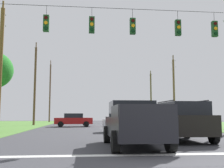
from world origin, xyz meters
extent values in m
cube|color=white|center=(0.00, 3.31, 0.00)|extent=(14.50, 0.45, 0.01)
cube|color=white|center=(0.00, 9.31, 0.00)|extent=(2.50, 0.15, 0.01)
cube|color=white|center=(0.00, 15.74, 0.00)|extent=(2.50, 0.15, 0.01)
cube|color=white|center=(0.00, 22.11, 0.00)|extent=(2.50, 0.15, 0.01)
cube|color=white|center=(0.00, 31.08, 0.00)|extent=(2.50, 0.15, 0.01)
cube|color=white|center=(0.00, 41.10, 0.00)|extent=(2.50, 0.15, 0.01)
cylinder|color=black|center=(0.14, 9.20, 7.53)|extent=(16.98, 0.02, 0.02)
cylinder|color=black|center=(-5.01, 9.20, 7.25)|extent=(0.02, 0.02, 0.57)
cube|color=#19471E|center=(-5.01, 9.20, 6.49)|extent=(0.32, 0.24, 0.95)
cylinder|color=#310503|center=(-5.01, 9.06, 6.78)|extent=(0.20, 0.04, 0.20)
cylinder|color=orange|center=(-5.01, 9.06, 6.48)|extent=(0.20, 0.04, 0.20)
cylinder|color=black|center=(-5.01, 9.06, 6.18)|extent=(0.20, 0.04, 0.20)
cylinder|color=black|center=(-2.44, 9.20, 7.25)|extent=(0.02, 0.02, 0.57)
cube|color=#19471E|center=(-2.44, 9.20, 6.49)|extent=(0.32, 0.24, 0.95)
cylinder|color=#310503|center=(-2.44, 9.06, 6.78)|extent=(0.20, 0.04, 0.20)
cylinder|color=orange|center=(-2.44, 9.06, 6.48)|extent=(0.20, 0.04, 0.20)
cylinder|color=black|center=(-2.44, 9.06, 6.18)|extent=(0.20, 0.04, 0.20)
cylinder|color=black|center=(-0.06, 9.20, 7.25)|extent=(0.02, 0.02, 0.57)
cube|color=#19471E|center=(-0.06, 9.20, 6.49)|extent=(0.32, 0.24, 0.95)
cylinder|color=#310503|center=(-0.06, 9.06, 6.78)|extent=(0.20, 0.04, 0.20)
cylinder|color=orange|center=(-0.06, 9.06, 6.48)|extent=(0.20, 0.04, 0.20)
cylinder|color=black|center=(-0.06, 9.06, 6.18)|extent=(0.20, 0.04, 0.20)
cylinder|color=black|center=(2.67, 9.20, 7.25)|extent=(0.02, 0.02, 0.57)
cube|color=#19471E|center=(2.67, 9.20, 6.49)|extent=(0.32, 0.24, 0.95)
cylinder|color=#310503|center=(2.67, 9.06, 6.78)|extent=(0.20, 0.04, 0.20)
cylinder|color=orange|center=(2.67, 9.06, 6.48)|extent=(0.20, 0.04, 0.20)
cylinder|color=black|center=(2.67, 9.06, 6.18)|extent=(0.20, 0.04, 0.20)
cylinder|color=black|center=(4.94, 9.20, 7.25)|extent=(0.02, 0.02, 0.57)
cube|color=#19471E|center=(4.94, 9.20, 6.49)|extent=(0.32, 0.24, 0.95)
cylinder|color=#310503|center=(4.94, 9.06, 6.78)|extent=(0.20, 0.04, 0.20)
cylinder|color=orange|center=(4.94, 9.06, 6.48)|extent=(0.20, 0.04, 0.20)
cylinder|color=black|center=(4.94, 9.06, 6.18)|extent=(0.20, 0.04, 0.20)
cube|color=black|center=(-0.70, 5.59, 0.82)|extent=(2.01, 5.40, 0.85)
cube|color=black|center=(-0.70, 6.24, 1.60)|extent=(1.85, 1.90, 0.70)
cube|color=black|center=(-1.64, 4.24, 1.48)|extent=(0.10, 2.38, 0.45)
cube|color=black|center=(0.24, 4.24, 1.48)|extent=(0.10, 2.38, 0.45)
cube|color=black|center=(-0.70, 2.94, 1.48)|extent=(1.96, 0.10, 0.45)
cylinder|color=black|center=(-1.70, 7.43, 0.40)|extent=(0.28, 0.80, 0.80)
cylinder|color=black|center=(0.30, 7.43, 0.40)|extent=(0.28, 0.80, 0.80)
cylinder|color=black|center=(-1.70, 3.75, 0.40)|extent=(0.28, 0.80, 0.80)
cylinder|color=black|center=(0.30, 3.76, 0.40)|extent=(0.28, 0.80, 0.80)
cube|color=black|center=(2.19, 7.92, 0.85)|extent=(1.99, 4.82, 0.95)
cube|color=black|center=(2.19, 7.77, 1.66)|extent=(1.83, 3.22, 0.65)
cylinder|color=black|center=(1.34, 7.77, 2.03)|extent=(0.07, 2.72, 0.05)
cylinder|color=black|center=(3.04, 7.78, 2.03)|extent=(0.07, 2.72, 0.05)
cylinder|color=black|center=(1.20, 9.55, 0.38)|extent=(0.27, 0.76, 0.76)
cylinder|color=black|center=(3.15, 9.56, 0.38)|extent=(0.27, 0.76, 0.76)
cylinder|color=black|center=(1.23, 6.28, 0.38)|extent=(0.27, 0.76, 0.76)
cylinder|color=black|center=(3.18, 6.30, 0.38)|extent=(0.27, 0.76, 0.76)
cube|color=silver|center=(0.78, 15.21, 0.67)|extent=(4.36, 1.94, 0.70)
cube|color=black|center=(0.78, 15.21, 1.27)|extent=(2.15, 1.69, 0.50)
cylinder|color=black|center=(2.23, 16.07, 0.32)|extent=(0.65, 0.24, 0.64)
cylinder|color=black|center=(2.17, 14.27, 0.32)|extent=(0.65, 0.24, 0.64)
cylinder|color=black|center=(-0.60, 16.16, 0.32)|extent=(0.65, 0.24, 0.64)
cylinder|color=black|center=(-0.66, 14.36, 0.32)|extent=(0.65, 0.24, 0.64)
cube|color=maroon|center=(-4.06, 25.80, 0.67)|extent=(4.38, 1.99, 0.70)
cube|color=black|center=(-4.06, 25.80, 1.27)|extent=(2.17, 1.71, 0.50)
cylinder|color=black|center=(-2.68, 26.76, 0.32)|extent=(0.65, 0.25, 0.64)
cylinder|color=black|center=(-2.60, 24.96, 0.32)|extent=(0.65, 0.25, 0.64)
cylinder|color=black|center=(-5.51, 26.63, 0.32)|extent=(0.65, 0.25, 0.64)
cylinder|color=black|center=(-5.43, 24.83, 0.32)|extent=(0.65, 0.25, 0.64)
cylinder|color=#B2B7BC|center=(9.47, 16.33, 9.69)|extent=(0.08, 0.08, 0.12)
cylinder|color=brown|center=(9.46, 30.21, 4.52)|extent=(0.27, 0.27, 9.04)
cube|color=brown|center=(9.46, 30.21, 8.64)|extent=(0.12, 0.12, 2.07)
cylinder|color=#B2B7BC|center=(9.46, 31.04, 8.76)|extent=(0.08, 0.08, 0.12)
cylinder|color=#B2B7BC|center=(9.46, 29.38, 8.76)|extent=(0.08, 0.08, 0.12)
cube|color=brown|center=(9.46, 30.21, 7.74)|extent=(0.12, 0.12, 2.19)
cylinder|color=#B2B7BC|center=(9.46, 31.08, 7.86)|extent=(0.08, 0.08, 0.12)
cylinder|color=#B2B7BC|center=(9.46, 29.33, 7.86)|extent=(0.08, 0.08, 0.12)
cylinder|color=brown|center=(9.88, 44.92, 4.66)|extent=(0.27, 0.27, 9.32)
cube|color=brown|center=(9.88, 44.92, 8.92)|extent=(0.12, 0.12, 1.94)
cylinder|color=#B2B7BC|center=(9.88, 45.70, 9.04)|extent=(0.08, 0.08, 0.12)
cylinder|color=#B2B7BC|center=(9.88, 44.15, 9.04)|extent=(0.08, 0.08, 0.12)
cube|color=brown|center=(9.88, 44.92, 8.02)|extent=(0.12, 0.12, 1.89)
cylinder|color=#B2B7BC|center=(9.88, 45.67, 8.14)|extent=(0.08, 0.08, 0.12)
cylinder|color=#B2B7BC|center=(9.88, 44.17, 8.14)|extent=(0.08, 0.08, 0.12)
cylinder|color=brown|center=(-9.41, 15.74, 4.93)|extent=(0.32, 0.32, 9.86)
cube|color=brown|center=(-9.41, 15.74, 9.46)|extent=(0.12, 0.12, 2.01)
cylinder|color=#B2B7BC|center=(-9.41, 16.54, 9.58)|extent=(0.08, 0.08, 0.12)
cylinder|color=#B2B7BC|center=(-9.41, 14.94, 9.58)|extent=(0.08, 0.08, 0.12)
cube|color=brown|center=(-9.41, 15.74, 8.56)|extent=(0.12, 0.12, 2.26)
cylinder|color=#B2B7BC|center=(-9.41, 16.64, 8.68)|extent=(0.08, 0.08, 0.12)
cylinder|color=brown|center=(-9.39, 30.52, 5.20)|extent=(0.29, 0.29, 10.41)
cube|color=brown|center=(-9.39, 30.52, 10.01)|extent=(0.12, 0.12, 2.15)
cylinder|color=#B2B7BC|center=(-9.39, 31.38, 10.13)|extent=(0.08, 0.08, 0.12)
cylinder|color=#B2B7BC|center=(-9.39, 29.66, 10.13)|extent=(0.08, 0.08, 0.12)
cylinder|color=brown|center=(-9.32, 45.65, 5.46)|extent=(0.27, 0.27, 10.92)
cube|color=brown|center=(-9.32, 45.65, 10.52)|extent=(0.12, 0.12, 2.31)
cylinder|color=#B2B7BC|center=(-9.32, 46.57, 10.64)|extent=(0.08, 0.08, 0.12)
cylinder|color=#B2B7BC|center=(-9.32, 44.72, 10.64)|extent=(0.08, 0.08, 0.12)
camera|label=1|loc=(-2.79, -5.86, 1.34)|focal=43.32mm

